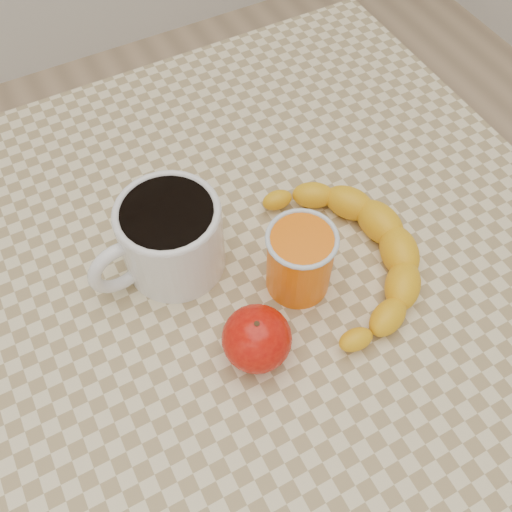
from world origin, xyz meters
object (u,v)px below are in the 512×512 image
apple (257,339)px  banana (349,255)px  orange_juice_glass (300,260)px  table (256,301)px  coffee_mug (169,236)px

apple → banana: size_ratio=0.29×
orange_juice_glass → apple: 0.10m
banana → table: bearing=167.6°
orange_juice_glass → banana: (0.06, -0.01, -0.02)m
apple → banana: apple is taller
table → banana: 0.15m
table → coffee_mug: size_ratio=4.76×
coffee_mug → orange_juice_glass: coffee_mug is taller
coffee_mug → apple: (0.03, -0.15, -0.02)m
coffee_mug → banana: coffee_mug is taller
table → orange_juice_glass: (0.03, -0.04, 0.13)m
table → orange_juice_glass: bearing=-53.6°
banana → orange_juice_glass: bearing=-171.1°
orange_juice_glass → coffee_mug: bearing=141.5°
table → coffee_mug: bearing=149.6°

